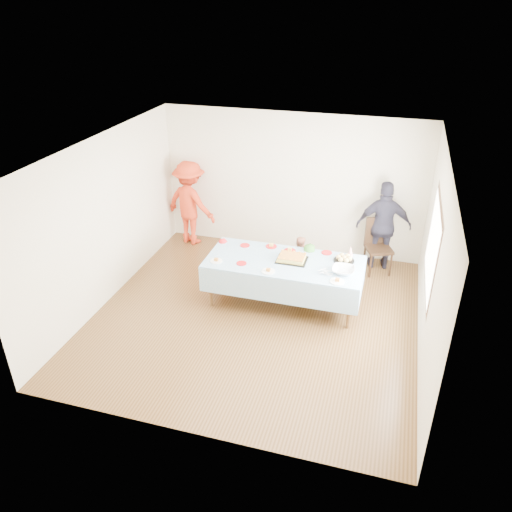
{
  "coord_description": "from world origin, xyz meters",
  "views": [
    {
      "loc": [
        1.83,
        -6.31,
        4.62
      ],
      "look_at": [
        -0.08,
        0.3,
        0.92
      ],
      "focal_mm": 35.0,
      "sensor_mm": 36.0,
      "label": 1
    }
  ],
  "objects_px": {
    "party_table": "(284,264)",
    "adult_left": "(190,203)",
    "dining_chair": "(378,242)",
    "birthday_cake": "(292,258)"
  },
  "relations": [
    {
      "from": "party_table",
      "to": "adult_left",
      "type": "distance_m",
      "value": 2.87
    },
    {
      "from": "adult_left",
      "to": "dining_chair",
      "type": "bearing_deg",
      "value": -165.53
    },
    {
      "from": "dining_chair",
      "to": "birthday_cake",
      "type": "bearing_deg",
      "value": -152.48
    },
    {
      "from": "birthday_cake",
      "to": "dining_chair",
      "type": "distance_m",
      "value": 1.98
    },
    {
      "from": "party_table",
      "to": "adult_left",
      "type": "relative_size",
      "value": 1.47
    },
    {
      "from": "dining_chair",
      "to": "adult_left",
      "type": "relative_size",
      "value": 0.59
    },
    {
      "from": "adult_left",
      "to": "birthday_cake",
      "type": "bearing_deg",
      "value": 162.67
    },
    {
      "from": "adult_left",
      "to": "party_table",
      "type": "bearing_deg",
      "value": 160.55
    },
    {
      "from": "birthday_cake",
      "to": "adult_left",
      "type": "height_order",
      "value": "adult_left"
    },
    {
      "from": "party_table",
      "to": "dining_chair",
      "type": "bearing_deg",
      "value": 48.34
    }
  ]
}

